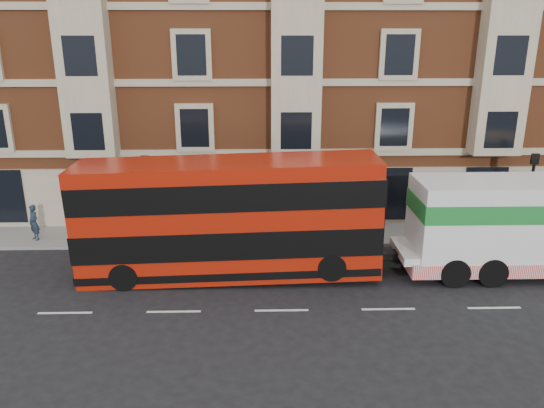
{
  "coord_description": "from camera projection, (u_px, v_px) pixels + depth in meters",
  "views": [
    {
      "loc": [
        -0.77,
        -17.48,
        9.91
      ],
      "look_at": [
        -0.26,
        4.0,
        2.87
      ],
      "focal_mm": 35.0,
      "sensor_mm": 36.0,
      "label": 1
    }
  ],
  "objects": [
    {
      "name": "double_decker_bus",
      "position": [
        228.0,
        217.0,
        21.75
      ],
      "size": [
        12.3,
        2.82,
        4.98
      ],
      "color": "#A61A09",
      "rests_on": "ground"
    },
    {
      "name": "lamp_post_east",
      "position": [
        530.0,
        191.0,
        25.03
      ],
      "size": [
        0.35,
        0.15,
        4.35
      ],
      "color": "black",
      "rests_on": "sidewalk"
    },
    {
      "name": "victorian_terrace",
      "position": [
        281.0,
        28.0,
        30.83
      ],
      "size": [
        45.0,
        12.0,
        20.4
      ],
      "color": "brown",
      "rests_on": "ground"
    },
    {
      "name": "pedestrian",
      "position": [
        34.0,
        223.0,
        25.72
      ],
      "size": [
        0.77,
        0.74,
        1.77
      ],
      "primitive_type": "imported",
      "rotation": [
        0.0,
        0.0,
        -0.69
      ],
      "color": "#1D293A",
      "rests_on": "sidewalk"
    },
    {
      "name": "ground",
      "position": [
        282.0,
        310.0,
        19.71
      ],
      "size": [
        120.0,
        120.0,
        0.0
      ],
      "primitive_type": "plane",
      "color": "black",
      "rests_on": "ground"
    },
    {
      "name": "tow_truck",
      "position": [
        517.0,
        225.0,
        22.17
      ],
      "size": [
        9.85,
        2.91,
        4.1
      ],
      "color": "white",
      "rests_on": "ground"
    },
    {
      "name": "lamp_post_west",
      "position": [
        148.0,
        194.0,
        24.63
      ],
      "size": [
        0.35,
        0.15,
        4.35
      ],
      "color": "black",
      "rests_on": "sidewalk"
    },
    {
      "name": "sidewalk",
      "position": [
        276.0,
        235.0,
        26.81
      ],
      "size": [
        90.0,
        3.0,
        0.15
      ],
      "primitive_type": "cube",
      "color": "slate",
      "rests_on": "ground"
    }
  ]
}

